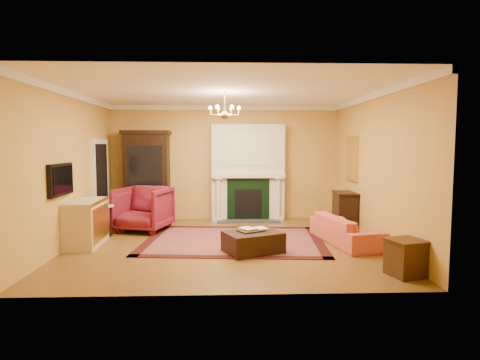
{
  "coord_description": "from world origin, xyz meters",
  "views": [
    {
      "loc": [
        0.01,
        -7.88,
        1.97
      ],
      "look_at": [
        0.31,
        0.3,
        1.25
      ],
      "focal_mm": 30.0,
      "sensor_mm": 36.0,
      "label": 1
    }
  ],
  "objects_px": {
    "china_cabinet": "(147,178)",
    "pedestal_table": "(105,218)",
    "wingback_armchair": "(143,207)",
    "console_table": "(345,212)",
    "leather_ottoman": "(253,242)",
    "coral_sofa": "(346,225)",
    "end_table": "(406,259)",
    "commode": "(86,223)"
  },
  "relations": [
    {
      "from": "wingback_armchair",
      "to": "pedestal_table",
      "type": "bearing_deg",
      "value": -127.74
    },
    {
      "from": "wingback_armchair",
      "to": "leather_ottoman",
      "type": "bearing_deg",
      "value": -23.09
    },
    {
      "from": "console_table",
      "to": "leather_ottoman",
      "type": "height_order",
      "value": "console_table"
    },
    {
      "from": "leather_ottoman",
      "to": "pedestal_table",
      "type": "bearing_deg",
      "value": 131.82
    },
    {
      "from": "wingback_armchair",
      "to": "console_table",
      "type": "relative_size",
      "value": 1.31
    },
    {
      "from": "end_table",
      "to": "leather_ottoman",
      "type": "distance_m",
      "value": 2.61
    },
    {
      "from": "china_cabinet",
      "to": "commode",
      "type": "distance_m",
      "value": 2.69
    },
    {
      "from": "console_table",
      "to": "leather_ottoman",
      "type": "xyz_separation_m",
      "value": [
        -2.27,
        -1.91,
        -0.23
      ]
    },
    {
      "from": "end_table",
      "to": "leather_ottoman",
      "type": "height_order",
      "value": "end_table"
    },
    {
      "from": "console_table",
      "to": "wingback_armchair",
      "type": "bearing_deg",
      "value": -176.73
    },
    {
      "from": "coral_sofa",
      "to": "end_table",
      "type": "distance_m",
      "value": 2.05
    },
    {
      "from": "wingback_armchair",
      "to": "coral_sofa",
      "type": "xyz_separation_m",
      "value": [
        4.29,
        -1.33,
        -0.18
      ]
    },
    {
      "from": "end_table",
      "to": "console_table",
      "type": "bearing_deg",
      "value": 88.96
    },
    {
      "from": "end_table",
      "to": "console_table",
      "type": "xyz_separation_m",
      "value": [
        0.06,
        3.31,
        0.16
      ]
    },
    {
      "from": "leather_ottoman",
      "to": "coral_sofa",
      "type": "bearing_deg",
      "value": -4.84
    },
    {
      "from": "wingback_armchair",
      "to": "coral_sofa",
      "type": "distance_m",
      "value": 4.5
    },
    {
      "from": "commode",
      "to": "console_table",
      "type": "xyz_separation_m",
      "value": [
        5.51,
        1.25,
        -0.02
      ]
    },
    {
      "from": "console_table",
      "to": "leather_ottoman",
      "type": "bearing_deg",
      "value": -135.97
    },
    {
      "from": "pedestal_table",
      "to": "console_table",
      "type": "relative_size",
      "value": 0.79
    },
    {
      "from": "commode",
      "to": "end_table",
      "type": "height_order",
      "value": "commode"
    },
    {
      "from": "china_cabinet",
      "to": "wingback_armchair",
      "type": "relative_size",
      "value": 2.0
    },
    {
      "from": "pedestal_table",
      "to": "end_table",
      "type": "height_order",
      "value": "pedestal_table"
    },
    {
      "from": "coral_sofa",
      "to": "leather_ottoman",
      "type": "bearing_deg",
      "value": 97.73
    },
    {
      "from": "china_cabinet",
      "to": "end_table",
      "type": "bearing_deg",
      "value": -43.59
    },
    {
      "from": "coral_sofa",
      "to": "pedestal_table",
      "type": "bearing_deg",
      "value": 70.16
    },
    {
      "from": "coral_sofa",
      "to": "console_table",
      "type": "height_order",
      "value": "console_table"
    },
    {
      "from": "china_cabinet",
      "to": "pedestal_table",
      "type": "distance_m",
      "value": 1.96
    },
    {
      "from": "wingback_armchair",
      "to": "end_table",
      "type": "distance_m",
      "value": 5.7
    },
    {
      "from": "pedestal_table",
      "to": "wingback_armchair",
      "type": "bearing_deg",
      "value": 35.87
    },
    {
      "from": "coral_sofa",
      "to": "end_table",
      "type": "relative_size",
      "value": 3.6
    },
    {
      "from": "commode",
      "to": "coral_sofa",
      "type": "relative_size",
      "value": 0.62
    },
    {
      "from": "china_cabinet",
      "to": "console_table",
      "type": "xyz_separation_m",
      "value": [
        4.79,
        -1.26,
        -0.69
      ]
    },
    {
      "from": "end_table",
      "to": "console_table",
      "type": "relative_size",
      "value": 0.63
    },
    {
      "from": "wingback_armchair",
      "to": "commode",
      "type": "distance_m",
      "value": 1.56
    },
    {
      "from": "leather_ottoman",
      "to": "commode",
      "type": "bearing_deg",
      "value": 145.19
    },
    {
      "from": "china_cabinet",
      "to": "pedestal_table",
      "type": "bearing_deg",
      "value": -108.1
    },
    {
      "from": "end_table",
      "to": "coral_sofa",
      "type": "bearing_deg",
      "value": 98.45
    },
    {
      "from": "china_cabinet",
      "to": "console_table",
      "type": "height_order",
      "value": "china_cabinet"
    },
    {
      "from": "wingback_armchair",
      "to": "end_table",
      "type": "height_order",
      "value": "wingback_armchair"
    },
    {
      "from": "china_cabinet",
      "to": "coral_sofa",
      "type": "distance_m",
      "value": 5.16
    },
    {
      "from": "console_table",
      "to": "leather_ottoman",
      "type": "distance_m",
      "value": 2.98
    },
    {
      "from": "commode",
      "to": "coral_sofa",
      "type": "height_order",
      "value": "commode"
    }
  ]
}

